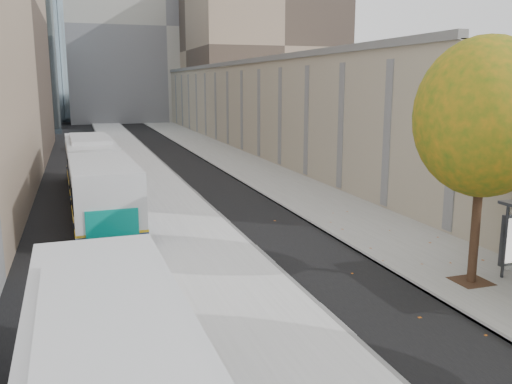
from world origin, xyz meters
name	(u,v)px	position (x,y,z in m)	size (l,w,h in m)	color
bus_platform	(147,179)	(-3.88, 35.00, 0.07)	(4.25, 150.00, 0.15)	silver
sidewalk	(263,174)	(4.12, 35.00, 0.04)	(4.75, 150.00, 0.08)	gray
building_tan	(274,102)	(15.50, 64.00, 4.00)	(18.00, 92.00, 8.00)	gray
building_far_block	(158,31)	(6.00, 96.00, 15.00)	(30.00, 18.00, 30.00)	#A19E95
tree_c	(485,118)	(3.60, 13.00, 5.25)	(4.20, 4.20, 7.28)	black
bus_far	(95,174)	(-7.28, 28.59, 1.64)	(3.20, 18.13, 3.01)	silver
distant_car	(86,143)	(-7.36, 53.25, 0.67)	(1.57, 3.91, 1.33)	#BEBEBE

